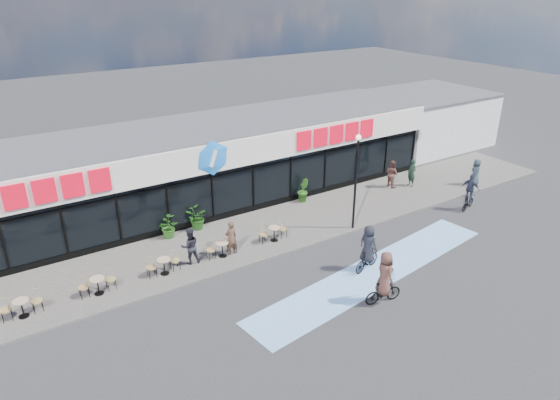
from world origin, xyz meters
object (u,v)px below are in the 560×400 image
Objects in this scene: potted_plant_mid at (196,218)px; cyclist_b at (470,195)px; pedestrian_b at (392,174)px; cyclist_a at (368,252)px; pedestrian_a at (412,173)px; potted_plant_right at (303,190)px; patron_left at (231,238)px; potted_plant_left at (167,227)px; lamp_post at (356,174)px; pedestrian_c at (476,172)px; patron_right at (190,246)px.

potted_plant_mid is 15.43m from cyclist_b.
cyclist_a is (-7.83, -6.55, -0.04)m from pedestrian_b.
pedestrian_a is 10.77m from cyclist_a.
pedestrian_b is at bearing -10.79° from potted_plant_right.
potted_plant_right reaches higher than potted_plant_mid.
cyclist_a is (4.62, -4.41, -0.03)m from patron_left.
cyclist_b reaches higher than potted_plant_right.
cyclist_b reaches higher than patron_left.
cyclist_a is at bearing -49.44° from potted_plant_left.
pedestrian_a is (6.92, 2.55, -2.16)m from lamp_post.
potted_plant_right is 7.91m from cyclist_a.
potted_plant_mid is (1.60, 0.05, 0.05)m from potted_plant_left.
patron_left is (-6.67, 1.00, -2.18)m from lamp_post.
cyclist_b is at bearing 20.07° from pedestrian_c.
lamp_post reaches higher than potted_plant_mid.
patron_right is at bearing -118.00° from potted_plant_mid.
cyclist_a is at bearing 129.79° from pedestrian_b.
pedestrian_c is at bearing 2.74° from lamp_post.
pedestrian_b reaches higher than potted_plant_right.
potted_plant_right is at bearing -97.57° from pedestrian_a.
cyclist_b reaches higher than potted_plant_mid.
cyclist_a is at bearing -103.26° from potted_plant_right.
patron_left is at bearing -77.40° from pedestrian_a.
pedestrian_c is 3.90m from cyclist_b.
potted_plant_mid is 0.69× the size of pedestrian_a.
patron_left reaches higher than potted_plant_left.
lamp_post is at bearing -9.97° from pedestrian_c.
potted_plant_left is 3.00m from patron_right.
potted_plant_mid is at bearing 122.73° from cyclist_a.
lamp_post is at bearing 167.41° from cyclist_b.
pedestrian_c reaches higher than potted_plant_right.
pedestrian_a is (7.16, -1.74, 0.20)m from potted_plant_right.
potted_plant_left is at bearing -23.84° from pedestrian_c.
potted_plant_right is at bearing -0.26° from potted_plant_mid.
potted_plant_mid is 14.06m from pedestrian_a.
potted_plant_mid is 0.70× the size of patron_right.
potted_plant_right is 0.79× the size of pedestrian_b.
patron_left reaches higher than potted_plant_right.
lamp_post is 4.90m from potted_plant_right.
patron_left is 1.01× the size of pedestrian_c.
lamp_post is 3.73× the size of potted_plant_right.
lamp_post is at bearing -86.81° from potted_plant_right.
patron_left is at bearing -14.36° from pedestrian_c.
cyclist_b is (-3.28, -2.11, -0.02)m from pedestrian_c.
cyclist_a reaches higher than patron_right.
lamp_post is 2.96× the size of patron_left.
patron_right is 0.79× the size of cyclist_a.
potted_plant_right is 0.62× the size of cyclist_a.
lamp_post is at bearing -31.61° from potted_plant_mid.
cyclist_b is at bearing -163.27° from pedestrian_b.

